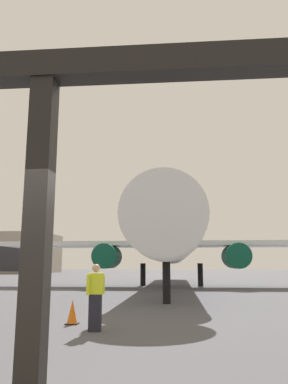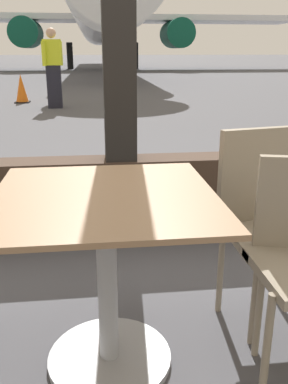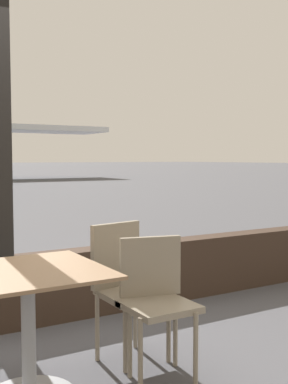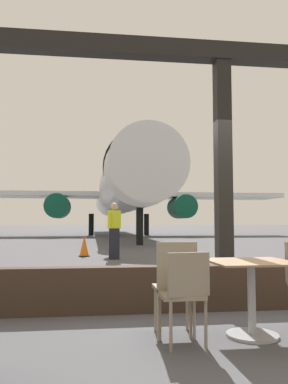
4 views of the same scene
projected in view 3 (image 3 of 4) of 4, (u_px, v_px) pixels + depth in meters
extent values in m
cube|color=#8C6B4C|center=(28.00, 272.00, 2.66)|extent=(0.82, 0.82, 0.02)
cylinder|color=#9EA0A5|center=(29.00, 338.00, 2.69)|extent=(0.08, 0.08, 0.73)
cube|color=gray|center=(159.00, 306.00, 2.93)|extent=(0.40, 0.40, 0.04)
cube|color=gray|center=(150.00, 266.00, 3.08)|extent=(0.40, 0.14, 0.38)
cylinder|color=gray|center=(196.00, 351.00, 2.83)|extent=(0.03, 0.03, 0.47)
cylinder|color=gray|center=(140.00, 358.00, 2.73)|extent=(0.03, 0.03, 0.47)
cylinder|color=gray|center=(175.00, 331.00, 3.15)|extent=(0.03, 0.03, 0.47)
cylinder|color=gray|center=(125.00, 337.00, 3.06)|extent=(0.03, 0.03, 0.47)
cube|color=gray|center=(133.00, 294.00, 3.21)|extent=(0.40, 0.40, 0.04)
cube|color=gray|center=(116.00, 255.00, 3.33)|extent=(0.40, 0.12, 0.44)
cylinder|color=gray|center=(169.00, 329.00, 3.21)|extent=(0.03, 0.03, 0.46)
cylinder|color=gray|center=(130.00, 341.00, 2.99)|extent=(0.03, 0.03, 0.46)
cylinder|color=gray|center=(135.00, 316.00, 3.46)|extent=(0.03, 0.03, 0.46)
cylinder|color=gray|center=(97.00, 327.00, 3.24)|extent=(0.03, 0.03, 0.46)
cube|color=silver|center=(10.00, 128.00, 32.26)|extent=(12.76, 4.20, 0.36)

